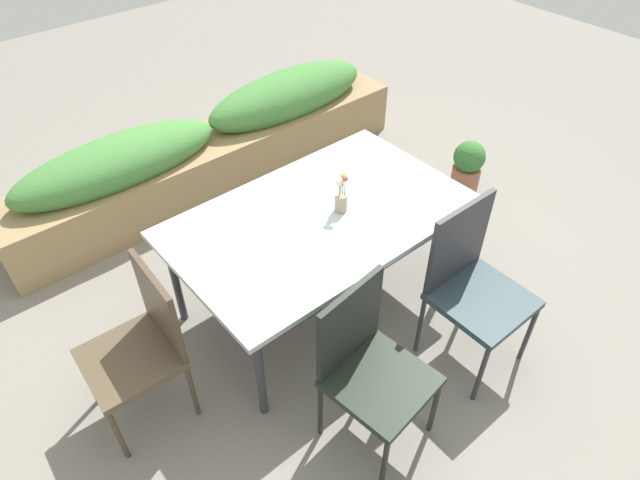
{
  "coord_description": "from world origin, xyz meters",
  "views": [
    {
      "loc": [
        -1.62,
        -1.87,
        2.75
      ],
      "look_at": [
        -0.0,
        0.04,
        0.53
      ],
      "focal_mm": 30.9,
      "sensor_mm": 36.0,
      "label": 1
    }
  ],
  "objects_px": {
    "dining_table": "(320,221)",
    "chair_near_left": "(368,362)",
    "flower_vase": "(341,197)",
    "potted_plant": "(467,168)",
    "chair_end_left": "(142,341)",
    "chair_near_right": "(472,280)",
    "planter_box": "(215,146)"
  },
  "relations": [
    {
      "from": "dining_table",
      "to": "chair_near_left",
      "type": "xyz_separation_m",
      "value": [
        -0.4,
        -0.84,
        -0.14
      ]
    },
    {
      "from": "flower_vase",
      "to": "potted_plant",
      "type": "bearing_deg",
      "value": 6.8
    },
    {
      "from": "chair_near_left",
      "to": "dining_table",
      "type": "bearing_deg",
      "value": -122.24
    },
    {
      "from": "chair_end_left",
      "to": "flower_vase",
      "type": "xyz_separation_m",
      "value": [
        1.3,
        -0.04,
        0.3
      ]
    },
    {
      "from": "chair_near_left",
      "to": "chair_end_left",
      "type": "bearing_deg",
      "value": -53.76
    },
    {
      "from": "chair_near_right",
      "to": "planter_box",
      "type": "height_order",
      "value": "chair_near_right"
    },
    {
      "from": "dining_table",
      "to": "planter_box",
      "type": "relative_size",
      "value": 0.51
    },
    {
      "from": "chair_near_right",
      "to": "flower_vase",
      "type": "distance_m",
      "value": 0.87
    },
    {
      "from": "chair_near_left",
      "to": "planter_box",
      "type": "relative_size",
      "value": 0.28
    },
    {
      "from": "chair_end_left",
      "to": "flower_vase",
      "type": "distance_m",
      "value": 1.34
    },
    {
      "from": "flower_vase",
      "to": "chair_end_left",
      "type": "bearing_deg",
      "value": 178.11
    },
    {
      "from": "potted_plant",
      "to": "chair_near_left",
      "type": "bearing_deg",
      "value": -154.65
    },
    {
      "from": "chair_near_left",
      "to": "chair_near_right",
      "type": "bearing_deg",
      "value": 173.82
    },
    {
      "from": "chair_near_right",
      "to": "potted_plant",
      "type": "height_order",
      "value": "chair_near_right"
    },
    {
      "from": "chair_end_left",
      "to": "chair_near_right",
      "type": "xyz_separation_m",
      "value": [
        1.58,
        -0.83,
        0.05
      ]
    },
    {
      "from": "potted_plant",
      "to": "chair_near_right",
      "type": "bearing_deg",
      "value": -142.5
    },
    {
      "from": "chair_near_left",
      "to": "potted_plant",
      "type": "relative_size",
      "value": 1.97
    },
    {
      "from": "flower_vase",
      "to": "planter_box",
      "type": "relative_size",
      "value": 0.08
    },
    {
      "from": "dining_table",
      "to": "chair_end_left",
      "type": "relative_size",
      "value": 1.88
    },
    {
      "from": "planter_box",
      "to": "chair_end_left",
      "type": "bearing_deg",
      "value": -131.5
    },
    {
      "from": "flower_vase",
      "to": "planter_box",
      "type": "height_order",
      "value": "flower_vase"
    },
    {
      "from": "chair_near_right",
      "to": "planter_box",
      "type": "relative_size",
      "value": 0.29
    },
    {
      "from": "dining_table",
      "to": "chair_near_right",
      "type": "distance_m",
      "value": 0.93
    },
    {
      "from": "chair_near_left",
      "to": "planter_box",
      "type": "bearing_deg",
      "value": -110.93
    },
    {
      "from": "dining_table",
      "to": "flower_vase",
      "type": "distance_m",
      "value": 0.19
    },
    {
      "from": "chair_near_left",
      "to": "flower_vase",
      "type": "height_order",
      "value": "flower_vase"
    },
    {
      "from": "dining_table",
      "to": "chair_end_left",
      "type": "xyz_separation_m",
      "value": [
        -1.18,
        -0.0,
        -0.15
      ]
    },
    {
      "from": "dining_table",
      "to": "planter_box",
      "type": "xyz_separation_m",
      "value": [
        0.21,
        1.57,
        -0.32
      ]
    },
    {
      "from": "dining_table",
      "to": "flower_vase",
      "type": "relative_size",
      "value": 6.72
    },
    {
      "from": "flower_vase",
      "to": "potted_plant",
      "type": "relative_size",
      "value": 0.54
    },
    {
      "from": "potted_plant",
      "to": "planter_box",
      "type": "bearing_deg",
      "value": 135.33
    },
    {
      "from": "chair_near_right",
      "to": "planter_box",
      "type": "xyz_separation_m",
      "value": [
        -0.18,
        2.41,
        -0.21
      ]
    }
  ]
}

